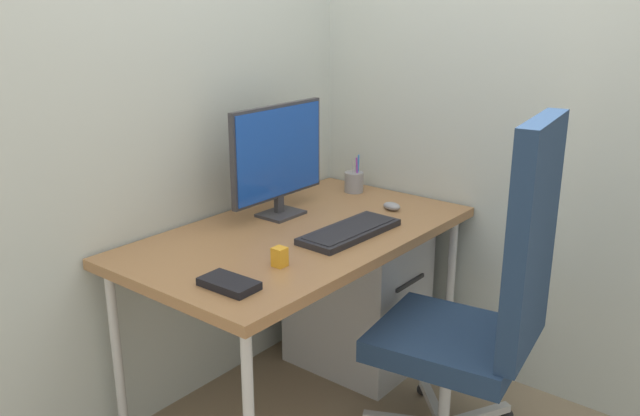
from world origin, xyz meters
TOP-DOWN VIEW (x-y plane):
  - ground_plane at (0.00, 0.00)m, footprint 8.00×8.00m
  - wall_back at (0.00, 0.42)m, footprint 3.10×0.04m
  - wall_side_right at (0.72, -0.25)m, footprint 0.04×2.51m
  - desk at (0.00, 0.00)m, footprint 1.38×0.79m
  - office_chair at (0.16, -0.72)m, footprint 0.63×0.63m
  - filing_cabinet at (0.41, 0.01)m, footprint 0.42×0.55m
  - monitor at (0.10, 0.19)m, footprint 0.51×0.14m
  - keyboard at (0.08, -0.18)m, footprint 0.44×0.18m
  - mouse at (0.44, -0.14)m, footprint 0.06×0.09m
  - pen_holder at (0.56, 0.15)m, footprint 0.09×0.09m
  - notebook at (-0.54, -0.17)m, footprint 0.11×0.19m
  - desk_clamp_accessory at (-0.31, -0.18)m, footprint 0.04×0.04m

SIDE VIEW (x-z plane):
  - ground_plane at x=0.00m, z-range 0.00..0.00m
  - filing_cabinet at x=0.41m, z-range 0.00..0.67m
  - office_chair at x=0.16m, z-range 0.00..1.26m
  - desk at x=0.00m, z-range 0.33..1.09m
  - notebook at x=-0.54m, z-range 0.76..0.78m
  - keyboard at x=0.08m, z-range 0.76..0.78m
  - mouse at x=0.44m, z-range 0.76..0.79m
  - desk_clamp_accessory at x=-0.31m, z-range 0.76..0.82m
  - pen_holder at x=0.56m, z-range 0.72..0.89m
  - monitor at x=0.10m, z-range 0.78..1.24m
  - wall_back at x=0.00m, z-range 0.00..2.80m
  - wall_side_right at x=0.72m, z-range 0.00..2.80m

